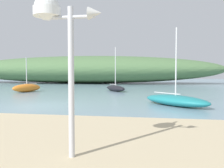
{
  "coord_description": "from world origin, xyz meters",
  "views": [
    {
      "loc": [
        6.18,
        -12.11,
        1.92
      ],
      "look_at": [
        3.21,
        6.72,
        0.94
      ],
      "focal_mm": 36.04,
      "sensor_mm": 36.0,
      "label": 1
    }
  ],
  "objects_px": {
    "sailboat_by_sandbar": "(175,100)",
    "sailboat_off_point": "(27,88)",
    "mast_structure": "(55,22)",
    "sailboat_outer_mooring": "(115,88)"
  },
  "relations": [
    {
      "from": "mast_structure",
      "to": "sailboat_by_sandbar",
      "type": "distance_m",
      "value": 9.99
    },
    {
      "from": "sailboat_by_sandbar",
      "to": "mast_structure",
      "type": "bearing_deg",
      "value": -111.04
    },
    {
      "from": "sailboat_outer_mooring",
      "to": "mast_structure",
      "type": "bearing_deg",
      "value": -85.69
    },
    {
      "from": "sailboat_off_point",
      "to": "mast_structure",
      "type": "bearing_deg",
      "value": -58.52
    },
    {
      "from": "sailboat_by_sandbar",
      "to": "sailboat_off_point",
      "type": "relative_size",
      "value": 1.3
    },
    {
      "from": "sailboat_by_sandbar",
      "to": "sailboat_off_point",
      "type": "distance_m",
      "value": 15.15
    },
    {
      "from": "mast_structure",
      "to": "sailboat_by_sandbar",
      "type": "bearing_deg",
      "value": 68.96
    },
    {
      "from": "sailboat_outer_mooring",
      "to": "sailboat_off_point",
      "type": "height_order",
      "value": "sailboat_outer_mooring"
    },
    {
      "from": "sailboat_outer_mooring",
      "to": "sailboat_off_point",
      "type": "distance_m",
      "value": 8.8
    },
    {
      "from": "sailboat_outer_mooring",
      "to": "sailboat_by_sandbar",
      "type": "distance_m",
      "value": 10.59
    }
  ]
}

